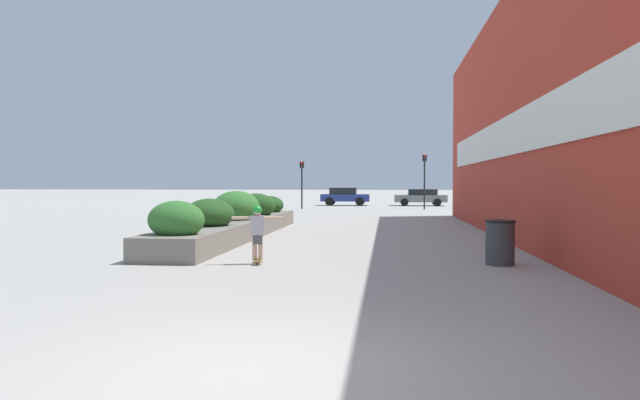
# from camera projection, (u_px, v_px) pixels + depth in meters

# --- Properties ---
(ground_plane) EXTENTS (300.00, 300.00, 0.00)m
(ground_plane) POSITION_uv_depth(u_px,v_px,m) (248.00, 371.00, 5.51)
(ground_plane) COLOR #A3A099
(building_wall_right) EXTENTS (0.67, 32.73, 7.81)m
(building_wall_right) POSITION_uv_depth(u_px,v_px,m) (534.00, 106.00, 15.39)
(building_wall_right) COLOR #B23323
(building_wall_right) RESTS_ON ground_plane
(planter_box) EXTENTS (1.68, 13.31, 1.55)m
(planter_box) POSITION_uv_depth(u_px,v_px,m) (236.00, 220.00, 19.13)
(planter_box) COLOR slate
(planter_box) RESTS_ON ground_plane
(skateboard) EXTENTS (0.27, 0.66, 0.09)m
(skateboard) POSITION_uv_depth(u_px,v_px,m) (258.00, 261.00, 12.82)
(skateboard) COLOR olive
(skateboard) RESTS_ON ground_plane
(skateboarder) EXTENTS (1.14, 0.26, 1.22)m
(skateboarder) POSITION_uv_depth(u_px,v_px,m) (257.00, 227.00, 12.79)
(skateboarder) COLOR tan
(skateboarder) RESTS_ON skateboard
(trash_bin) EXTENTS (0.65, 0.65, 1.00)m
(trash_bin) POSITION_uv_depth(u_px,v_px,m) (500.00, 242.00, 12.65)
(trash_bin) COLOR #38383D
(trash_bin) RESTS_ON ground_plane
(car_leftmost) EXTENTS (4.13, 1.94, 1.33)m
(car_leftmost) POSITION_uv_depth(u_px,v_px,m) (421.00, 197.00, 45.73)
(car_leftmost) COLOR slate
(car_leftmost) RESTS_ON ground_plane
(car_center_left) EXTENTS (3.93, 1.85, 1.45)m
(car_center_left) POSITION_uv_depth(u_px,v_px,m) (345.00, 196.00, 46.36)
(car_center_left) COLOR navy
(car_center_left) RESTS_ON ground_plane
(car_center_right) EXTENTS (4.00, 1.92, 1.42)m
(car_center_right) POSITION_uv_depth(u_px,v_px,m) (511.00, 197.00, 44.94)
(car_center_right) COLOR slate
(car_center_right) RESTS_ON ground_plane
(traffic_light_left) EXTENTS (0.28, 0.30, 3.34)m
(traffic_light_left) POSITION_uv_depth(u_px,v_px,m) (302.00, 176.00, 40.26)
(traffic_light_left) COLOR black
(traffic_light_left) RESTS_ON ground_plane
(traffic_light_right) EXTENTS (0.28, 0.30, 3.78)m
(traffic_light_right) POSITION_uv_depth(u_px,v_px,m) (425.00, 173.00, 39.24)
(traffic_light_right) COLOR black
(traffic_light_right) RESTS_ON ground_plane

